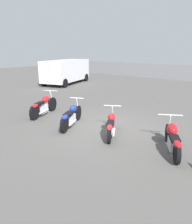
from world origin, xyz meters
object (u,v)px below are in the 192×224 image
motorcycle_slot_3 (173,138)px  parked_van (66,71)px  motorcycle_slot_1 (71,116)px  motorcycle_slot_0 (43,106)px  motorcycle_slot_2 (111,125)px

motorcycle_slot_3 → parked_van: bearing=118.6°
motorcycle_slot_1 → parked_van: parked_van is taller
motorcycle_slot_1 → parked_van: 11.47m
motorcycle_slot_0 → motorcycle_slot_2: motorcycle_slot_0 is taller
motorcycle_slot_0 → motorcycle_slot_1: 2.06m
motorcycle_slot_0 → motorcycle_slot_1: (2.04, -0.23, -0.02)m
motorcycle_slot_2 → parked_van: size_ratio=0.30×
motorcycle_slot_1 → motorcycle_slot_2: size_ratio=1.17×
motorcycle_slot_0 → motorcycle_slot_1: size_ratio=1.04×
motorcycle_slot_0 → motorcycle_slot_2: (3.81, -0.03, -0.05)m
motorcycle_slot_2 → motorcycle_slot_3: size_ratio=0.94×
motorcycle_slot_0 → parked_van: bearing=109.7°
motorcycle_slot_0 → parked_van: (-6.50, 7.39, 0.70)m
motorcycle_slot_0 → motorcycle_slot_1: motorcycle_slot_0 is taller
motorcycle_slot_1 → motorcycle_slot_2: 1.78m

